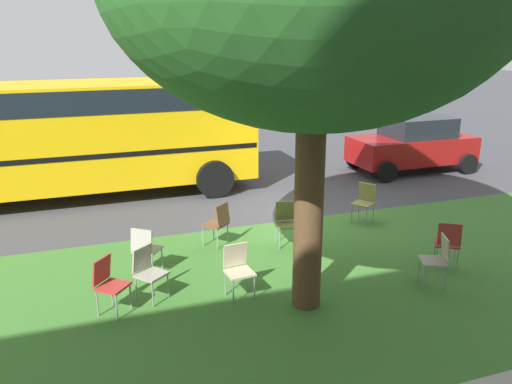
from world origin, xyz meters
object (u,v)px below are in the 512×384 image
(chair_0, at_px, (438,257))
(chair_5, at_px, (145,247))
(chair_6, at_px, (286,220))
(chair_4, at_px, (148,269))
(chair_7, at_px, (365,200))
(chair_2, at_px, (218,221))
(parked_car, at_px, (413,144))
(chair_8, at_px, (448,241))
(chair_3, at_px, (238,267))
(chair_1, at_px, (109,281))
(school_bus, at_px, (43,131))

(chair_0, relative_size, chair_5, 1.00)
(chair_6, bearing_deg, chair_4, 24.58)
(chair_7, bearing_deg, chair_2, 3.97)
(chair_0, bearing_deg, parked_car, -122.38)
(chair_8, bearing_deg, chair_3, -3.67)
(chair_1, distance_m, chair_2, 2.98)
(chair_2, distance_m, chair_5, 1.75)
(chair_1, relative_size, chair_8, 1.00)
(chair_0, bearing_deg, chair_6, -55.95)
(chair_2, bearing_deg, chair_6, 163.35)
(chair_2, bearing_deg, chair_7, -176.03)
(chair_7, relative_size, school_bus, 0.08)
(chair_5, bearing_deg, chair_7, -167.96)
(chair_2, distance_m, chair_8, 4.29)
(chair_2, xyz_separation_m, chair_3, (0.27, 2.12, 0.00))
(chair_8, bearing_deg, chair_1, -4.13)
(chair_3, distance_m, chair_5, 1.82)
(school_bus, bearing_deg, chair_1, 98.63)
(chair_2, relative_size, school_bus, 0.08)
(chair_5, height_order, parked_car, parked_car)
(chair_8, height_order, parked_car, parked_car)
(chair_3, xyz_separation_m, chair_7, (-3.71, -2.36, 0.00))
(chair_3, height_order, chair_5, same)
(chair_1, height_order, chair_8, same)
(chair_4, bearing_deg, chair_2, -133.50)
(chair_0, xyz_separation_m, school_bus, (6.19, -7.27, 1.24))
(parked_car, bearing_deg, school_bus, -3.81)
(chair_1, xyz_separation_m, chair_7, (-5.69, -2.18, 0.00))
(school_bus, bearing_deg, chair_3, 114.33)
(chair_0, relative_size, parked_car, 0.24)
(school_bus, bearing_deg, chair_8, 135.17)
(chair_4, relative_size, chair_5, 1.00)
(chair_3, relative_size, chair_4, 1.00)
(chair_8, bearing_deg, chair_2, -33.43)
(chair_3, relative_size, parked_car, 0.24)
(chair_2, height_order, school_bus, school_bus)
(chair_5, relative_size, chair_8, 1.00)
(parked_car, bearing_deg, chair_3, 38.11)
(chair_0, bearing_deg, chair_1, -10.14)
(chair_2, height_order, chair_4, same)
(chair_6, relative_size, school_bus, 0.08)
(parked_car, bearing_deg, chair_6, 34.91)
(chair_3, bearing_deg, chair_5, -45.39)
(chair_2, relative_size, chair_7, 1.00)
(chair_1, distance_m, chair_6, 3.87)
(chair_4, bearing_deg, chair_3, 163.92)
(chair_1, bearing_deg, chair_5, -122.23)
(chair_5, distance_m, chair_7, 5.10)
(chair_6, height_order, chair_8, same)
(chair_0, relative_size, chair_8, 1.00)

